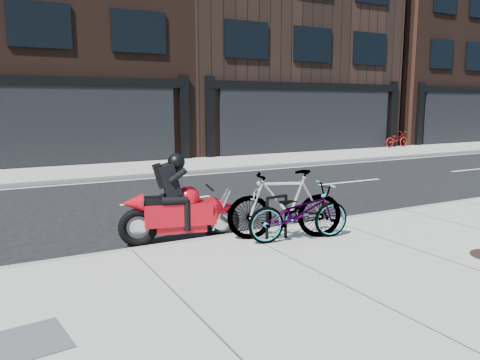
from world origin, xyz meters
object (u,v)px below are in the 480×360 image
motorcycle (185,207)px  bicycle_far (397,139)px  bike_rack (277,214)px  utility_grate (25,342)px  bicycle_front (299,212)px  bicycle_rear (285,205)px

motorcycle → bicycle_far: size_ratio=1.30×
bike_rack → utility_grate: size_ratio=1.03×
bicycle_front → bicycle_far: bearing=-42.2°
bicycle_front → bicycle_rear: bearing=50.7°
bike_rack → motorcycle: (-1.26, 0.98, 0.07)m
bicycle_front → utility_grate: (-4.36, -1.62, -0.47)m
bicycle_front → motorcycle: motorcycle is taller
bike_rack → bicycle_far: 18.99m
motorcycle → bicycle_rear: bearing=-21.2°
bike_rack → bicycle_rear: bicycle_rear is taller
bicycle_rear → utility_grate: 4.61m
bike_rack → bicycle_front: (0.33, -0.19, 0.03)m
bicycle_front → bicycle_far: (14.71, 11.79, -0.05)m
bike_rack → utility_grate: (-4.03, -1.80, -0.45)m
bicycle_front → bicycle_rear: (-0.17, 0.19, 0.11)m
bike_rack → bicycle_rear: size_ratio=0.39×
bike_rack → motorcycle: 1.60m
bike_rack → utility_grate: bike_rack is taller
bike_rack → bicycle_rear: (0.17, 0.00, 0.14)m
bicycle_far → utility_grate: size_ratio=2.16×
bike_rack → bicycle_front: 0.38m
motorcycle → bicycle_far: 19.46m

